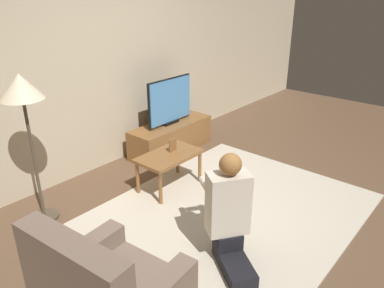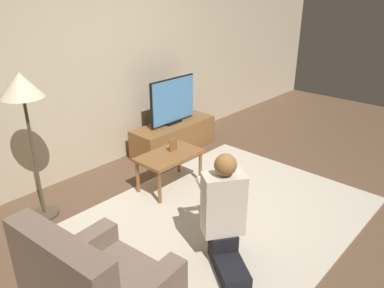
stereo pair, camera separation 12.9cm
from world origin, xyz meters
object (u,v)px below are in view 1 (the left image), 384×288
floor_lamp (23,99)px  person_kneeling (229,211)px  tv (170,101)px  coffee_table (169,159)px

floor_lamp → person_kneeling: 2.04m
tv → floor_lamp: 2.12m
tv → person_kneeling: size_ratio=0.81×
coffee_table → floor_lamp: size_ratio=0.50×
floor_lamp → person_kneeling: floor_lamp is taller
coffee_table → person_kneeling: (-0.55, -1.20, 0.10)m
tv → person_kneeling: (-1.33, -1.92, -0.25)m
coffee_table → floor_lamp: (-1.26, 0.55, 0.88)m
floor_lamp → tv: bearing=4.7°
coffee_table → floor_lamp: floor_lamp is taller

